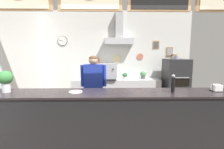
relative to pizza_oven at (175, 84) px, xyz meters
The scene contains 14 objects.
ground_plane 2.77m from the pizza_oven, 132.48° to the right, with size 6.19×6.19×0.00m, color brown.
back_wall_assembly 2.05m from the pizza_oven, 166.23° to the left, with size 4.94×2.86×3.09m.
service_counter 3.01m from the pizza_oven, 126.79° to the right, with size 4.37×0.64×1.10m.
back_prep_counter 1.86m from the pizza_oven, behind, with size 2.74×0.58×0.89m.
pizza_oven is the anchor object (origin of this frame).
shop_worker 2.69m from the pizza_oven, 154.19° to the right, with size 0.60×0.22×1.65m.
espresso_machine 2.14m from the pizza_oven, behind, with size 0.57×0.56×0.49m.
potted_sage 1.02m from the pizza_oven, 165.05° to the left, with size 0.19×0.19×0.24m.
potted_thyme 2.70m from the pizza_oven, behind, with size 0.26×0.26×0.28m.
potted_oregano 1.58m from the pizza_oven, behind, with size 0.16×0.16×0.21m.
condiment_plate 3.55m from the pizza_oven, 137.35° to the right, with size 0.21×0.21×0.01m.
napkin_holder 2.41m from the pizza_oven, 97.13° to the right, with size 0.16×0.15×0.12m.
pepper_grinder 2.69m from the pizza_oven, 113.37° to the right, with size 0.06×0.06×0.29m.
basil_vase 4.42m from the pizza_oven, 147.38° to the right, with size 0.22×0.22×0.35m.
Camera 1 is at (-0.27, -3.01, 1.72)m, focal length 26.44 mm.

